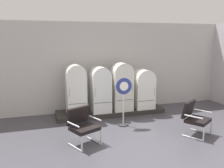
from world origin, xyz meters
The scene contains 10 objects.
ground centered at (0.00, 0.00, -0.03)m, with size 12.00×10.00×0.05m, color #403E45.
back_wall centered at (0.00, 3.66, 1.59)m, with size 11.76×0.12×3.15m.
display_plinth centered at (0.00, 3.02, 0.08)m, with size 3.72×0.95×0.15m, color #2B2925.
refrigerator_0 centered at (-1.20, 2.91, 1.02)m, with size 0.62×0.67×1.62m.
refrigerator_1 centered at (-0.39, 2.91, 0.96)m, with size 0.62×0.67×1.52m.
refrigerator_2 centered at (0.36, 2.88, 1.02)m, with size 0.66×0.61×1.63m.
refrigerator_3 centered at (1.17, 2.89, 0.87)m, with size 0.68×0.63×1.38m.
armchair_left centered at (-1.37, 0.91, 0.51)m, with size 0.84×0.85×0.92m.
armchair_right centered at (1.64, 0.59, 0.51)m, with size 0.87×0.88×0.92m.
sign_stand centered at (0.04, 1.82, 0.74)m, with size 0.49×0.32×1.46m.
Camera 1 is at (-2.34, -4.71, 2.60)m, focal length 38.67 mm.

